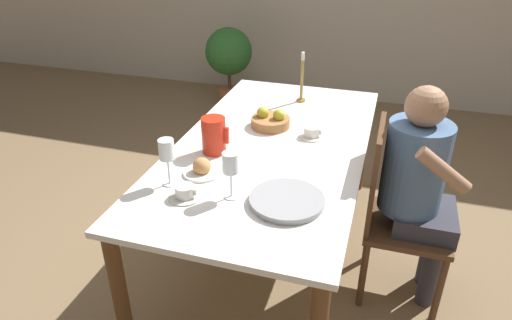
# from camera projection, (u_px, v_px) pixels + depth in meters

# --- Properties ---
(ground_plane) EXTENTS (20.00, 20.00, 0.00)m
(ground_plane) POSITION_uv_depth(u_px,v_px,m) (270.00, 251.00, 2.82)
(ground_plane) COLOR #7F6647
(dining_table) EXTENTS (0.99, 1.92, 0.74)m
(dining_table) POSITION_uv_depth(u_px,v_px,m) (271.00, 158.00, 2.50)
(dining_table) COLOR white
(dining_table) RESTS_ON ground_plane
(chair_person_side) EXTENTS (0.42, 0.42, 0.96)m
(chair_person_side) POSITION_uv_depth(u_px,v_px,m) (394.00, 212.00, 2.33)
(chair_person_side) COLOR #51331E
(chair_person_side) RESTS_ON ground_plane
(person_seated) EXTENTS (0.39, 0.41, 1.17)m
(person_seated) POSITION_uv_depth(u_px,v_px,m) (419.00, 181.00, 2.22)
(person_seated) COLOR #33333D
(person_seated) RESTS_ON ground_plane
(red_pitcher) EXTENTS (0.15, 0.12, 0.19)m
(red_pitcher) POSITION_uv_depth(u_px,v_px,m) (214.00, 135.00, 2.33)
(red_pitcher) COLOR red
(red_pitcher) RESTS_ON dining_table
(wine_glass_water) EXTENTS (0.07, 0.07, 0.22)m
(wine_glass_water) POSITION_uv_depth(u_px,v_px,m) (230.00, 165.00, 1.92)
(wine_glass_water) COLOR white
(wine_glass_water) RESTS_ON dining_table
(wine_glass_juice) EXTENTS (0.07, 0.07, 0.23)m
(wine_glass_juice) POSITION_uv_depth(u_px,v_px,m) (167.00, 152.00, 2.02)
(wine_glass_juice) COLOR white
(wine_glass_juice) RESTS_ON dining_table
(teacup_near_person) EXTENTS (0.15, 0.15, 0.06)m
(teacup_near_person) POSITION_uv_depth(u_px,v_px,m) (185.00, 193.00, 1.99)
(teacup_near_person) COLOR silver
(teacup_near_person) RESTS_ON dining_table
(teacup_across) EXTENTS (0.15, 0.15, 0.06)m
(teacup_across) POSITION_uv_depth(u_px,v_px,m) (312.00, 133.00, 2.52)
(teacup_across) COLOR silver
(teacup_across) RESTS_ON dining_table
(serving_tray) EXTENTS (0.33, 0.33, 0.03)m
(serving_tray) POSITION_uv_depth(u_px,v_px,m) (287.00, 201.00, 1.95)
(serving_tray) COLOR #9E9EA3
(serving_tray) RESTS_ON dining_table
(bread_plate) EXTENTS (0.18, 0.18, 0.09)m
(bread_plate) POSITION_uv_depth(u_px,v_px,m) (202.00, 169.00, 2.17)
(bread_plate) COLOR silver
(bread_plate) RESTS_ON dining_table
(fruit_bowl) EXTENTS (0.22, 0.22, 0.11)m
(fruit_bowl) POSITION_uv_depth(u_px,v_px,m) (271.00, 120.00, 2.64)
(fruit_bowl) COLOR #9E6B3D
(fruit_bowl) RESTS_ON dining_table
(candlestick_tall) EXTENTS (0.06, 0.06, 0.33)m
(candlestick_tall) POSITION_uv_depth(u_px,v_px,m) (302.00, 83.00, 2.95)
(candlestick_tall) COLOR olive
(candlestick_tall) RESTS_ON dining_table
(potted_plant) EXTENTS (0.48, 0.48, 0.82)m
(potted_plant) POSITION_uv_depth(u_px,v_px,m) (229.00, 55.00, 4.68)
(potted_plant) COLOR #A8603D
(potted_plant) RESTS_ON ground_plane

